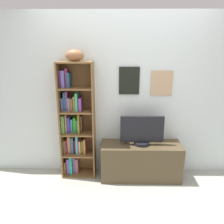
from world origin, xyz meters
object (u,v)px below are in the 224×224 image
(football, at_px, (74,55))
(tv_stand, at_px, (141,161))
(bookshelf, at_px, (75,124))
(television, at_px, (142,131))

(football, xyz_separation_m, tv_stand, (0.90, -0.07, -1.48))
(football, height_order, tv_stand, football)
(tv_stand, bearing_deg, bookshelf, 173.86)
(bookshelf, xyz_separation_m, television, (0.95, -0.10, -0.07))
(bookshelf, distance_m, football, 0.95)
(football, distance_m, television, 1.36)
(football, distance_m, tv_stand, 1.73)
(bookshelf, height_order, tv_stand, bookshelf)
(football, height_order, television, football)
(bookshelf, relative_size, tv_stand, 1.47)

